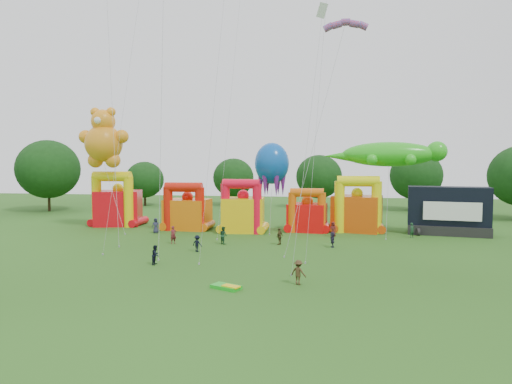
# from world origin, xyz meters

# --- Properties ---
(ground) EXTENTS (160.00, 160.00, 0.00)m
(ground) POSITION_xyz_m (0.00, 0.00, 0.00)
(ground) COLOR #234914
(ground) RESTS_ON ground
(tree_ring) EXTENTS (122.74, 124.84, 12.07)m
(tree_ring) POSITION_xyz_m (-1.17, 0.61, 6.26)
(tree_ring) COLOR #352314
(tree_ring) RESTS_ON ground
(bouncy_castle_0) EXTENTS (6.60, 5.78, 7.21)m
(bouncy_castle_0) POSITION_xyz_m (-18.08, 28.81, 2.72)
(bouncy_castle_0) COLOR red
(bouncy_castle_0) RESTS_ON ground
(bouncy_castle_1) EXTENTS (5.54, 4.62, 5.95)m
(bouncy_castle_1) POSITION_xyz_m (-7.92, 26.87, 2.26)
(bouncy_castle_1) COLOR orange
(bouncy_castle_1) RESTS_ON ground
(bouncy_castle_2) EXTENTS (5.18, 4.28, 6.44)m
(bouncy_castle_2) POSITION_xyz_m (-0.61, 25.84, 2.45)
(bouncy_castle_2) COLOR yellow
(bouncy_castle_2) RESTS_ON ground
(bouncy_castle_3) EXTENTS (4.89, 4.13, 5.32)m
(bouncy_castle_3) POSITION_xyz_m (7.02, 27.51, 2.05)
(bouncy_castle_3) COLOR red
(bouncy_castle_3) RESTS_ON ground
(bouncy_castle_4) EXTENTS (6.44, 5.65, 6.80)m
(bouncy_castle_4) POSITION_xyz_m (13.00, 28.51, 2.57)
(bouncy_castle_4) COLOR #CE480B
(bouncy_castle_4) RESTS_ON ground
(stage_trailer) EXTENTS (9.34, 4.71, 5.61)m
(stage_trailer) POSITION_xyz_m (23.36, 27.83, 2.71)
(stage_trailer) COLOR black
(stage_trailer) RESTS_ON ground
(teddy_bear_kite) EXTENTS (7.90, 6.56, 15.32)m
(teddy_bear_kite) POSITION_xyz_m (-17.12, 24.85, 7.39)
(teddy_bear_kite) COLOR orange
(teddy_bear_kite) RESTS_ON ground
(gecko_kite) EXTENTS (14.47, 8.48, 10.98)m
(gecko_kite) POSITION_xyz_m (16.56, 28.00, 7.84)
(gecko_kite) COLOR green
(gecko_kite) RESTS_ON ground
(octopus_kite) EXTENTS (4.59, 11.01, 11.07)m
(octopus_kite) POSITION_xyz_m (2.14, 31.81, 6.51)
(octopus_kite) COLOR #0B4CAA
(octopus_kite) RESTS_ON ground
(parafoil_kites) EXTENTS (31.99, 15.60, 32.22)m
(parafoil_kites) POSITION_xyz_m (-6.39, 17.54, 14.25)
(parafoil_kites) COLOR red
(parafoil_kites) RESTS_ON ground
(diamond_kites) EXTENTS (21.06, 20.76, 35.37)m
(diamond_kites) POSITION_xyz_m (0.69, 14.39, 15.02)
(diamond_kites) COLOR red
(diamond_kites) RESTS_ON ground
(folded_kite_bundle) EXTENTS (2.23, 1.74, 0.31)m
(folded_kite_bundle) POSITION_xyz_m (2.74, 1.74, 0.14)
(folded_kite_bundle) COLOR green
(folded_kite_bundle) RESTS_ON ground
(spectator_0) EXTENTS (0.94, 0.68, 1.80)m
(spectator_0) POSITION_xyz_m (-10.68, 23.43, 0.90)
(spectator_0) COLOR #262840
(spectator_0) RESTS_ON ground
(spectator_1) EXTENTS (0.79, 0.78, 1.83)m
(spectator_1) POSITION_xyz_m (-6.32, 17.14, 0.92)
(spectator_1) COLOR maroon
(spectator_1) RESTS_ON ground
(spectator_2) EXTENTS (1.11, 1.11, 1.82)m
(spectator_2) POSITION_xyz_m (-1.16, 17.77, 0.91)
(spectator_2) COLOR #1A4228
(spectator_2) RESTS_ON ground
(spectator_3) EXTENTS (1.16, 0.91, 1.57)m
(spectator_3) POSITION_xyz_m (-2.71, 13.51, 0.79)
(spectator_3) COLOR black
(spectator_3) RESTS_ON ground
(spectator_4) EXTENTS (0.85, 1.09, 1.72)m
(spectator_4) POSITION_xyz_m (4.62, 18.27, 0.86)
(spectator_4) COLOR #463A1C
(spectator_4) RESTS_ON ground
(spectator_5) EXTENTS (0.52, 1.45, 1.54)m
(spectator_5) POSITION_xyz_m (9.94, 17.70, 0.77)
(spectator_5) COLOR #27233B
(spectator_5) RESTS_ON ground
(spectator_6) EXTENTS (0.95, 0.80, 1.66)m
(spectator_6) POSITION_xyz_m (10.09, 24.24, 0.83)
(spectator_6) COLOR #551A18
(spectator_6) RESTS_ON ground
(spectator_7) EXTENTS (0.72, 0.71, 1.68)m
(spectator_7) POSITION_xyz_m (18.81, 24.78, 0.84)
(spectator_7) COLOR #173921
(spectator_7) RESTS_ON ground
(spectator_8) EXTENTS (0.64, 0.81, 1.63)m
(spectator_8) POSITION_xyz_m (-4.64, 7.84, 0.81)
(spectator_8) COLOR black
(spectator_8) RESTS_ON ground
(spectator_9) EXTENTS (1.28, 1.03, 1.73)m
(spectator_9) POSITION_xyz_m (7.44, 3.54, 0.86)
(spectator_9) COLOR #3E2D19
(spectator_9) RESTS_ON ground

